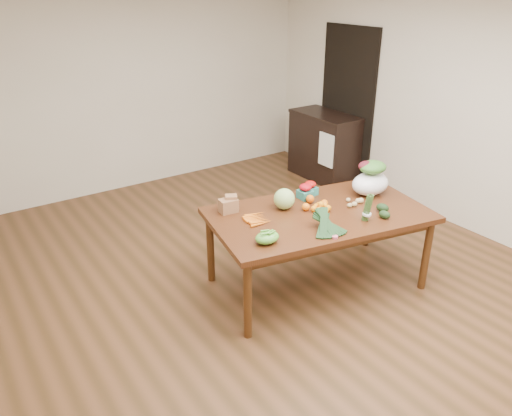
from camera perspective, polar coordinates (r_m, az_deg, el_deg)
floor at (r=4.91m, az=1.35°, el=-7.82°), size 6.00×6.00×0.00m
room_walls at (r=4.34m, az=1.53°, el=7.38°), size 5.02×6.02×2.70m
dining_table at (r=4.65m, az=6.99°, el=-4.68°), size 2.09×1.42×0.75m
doorway_dark at (r=7.15m, az=10.35°, el=11.49°), size 0.02×1.00×2.10m
cabinet at (r=7.23m, az=7.76°, el=7.02°), size 0.52×1.02×0.94m
dish_towel at (r=6.80m, az=8.02°, el=6.58°), size 0.02×0.28×0.45m
paper_bag at (r=4.43m, az=-3.19°, el=0.42°), size 0.24×0.21×0.15m
cabbage at (r=4.48m, az=3.25°, el=1.04°), size 0.19×0.19×0.19m
strawberry_basket_a at (r=4.73m, az=5.65°, el=1.76°), size 0.15×0.15×0.11m
strawberry_basket_b at (r=4.82m, az=6.21°, el=2.15°), size 0.14×0.14×0.11m
orange_a at (r=4.48m, az=5.72°, el=0.13°), size 0.07×0.07×0.07m
orange_b at (r=4.64m, az=6.20°, el=1.05°), size 0.08×0.08×0.08m
orange_c at (r=4.58m, az=7.82°, el=0.55°), size 0.07×0.07×0.07m
mandarin_cluster at (r=4.49m, az=7.41°, el=0.22°), size 0.21×0.21×0.09m
carrots at (r=4.29m, az=0.21°, el=-1.22°), size 0.26×0.28×0.03m
snap_pea_bag at (r=3.92m, az=1.28°, el=-3.38°), size 0.20×0.15×0.09m
kale_bunch at (r=4.10m, az=8.34°, el=-1.83°), size 0.39×0.45×0.16m
asparagus_bundle at (r=4.34m, az=12.63°, el=0.04°), size 0.10×0.13×0.26m
potato_a at (r=4.61m, az=10.66°, el=0.30°), size 0.05×0.04×0.04m
potato_b at (r=4.63m, az=11.18°, el=0.44°), size 0.06×0.05×0.05m
potato_c at (r=4.71m, az=11.58°, el=0.81°), size 0.05×0.05×0.05m
potato_d at (r=4.72m, az=10.50°, el=0.92°), size 0.04×0.04×0.04m
potato_e at (r=4.72m, az=11.88°, el=0.84°), size 0.06×0.05×0.05m
avocado_a at (r=4.46m, az=14.47°, el=-0.74°), size 0.10×0.12×0.07m
avocado_b at (r=4.58m, az=14.26°, el=0.02°), size 0.11×0.14×0.08m
salad_bag at (r=4.89m, az=12.97°, el=3.20°), size 0.44×0.36×0.30m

